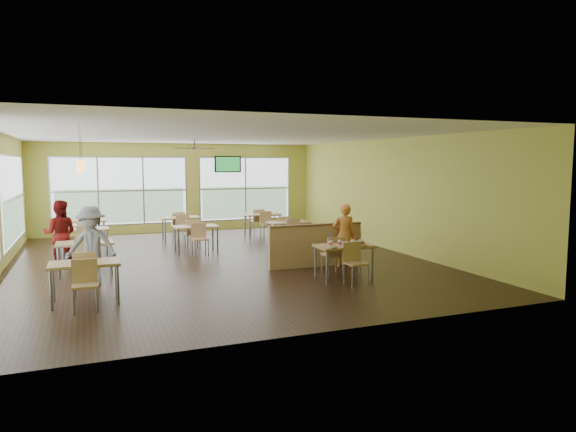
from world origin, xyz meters
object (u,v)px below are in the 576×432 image
Objects in this scene: half_wall_divider at (316,245)px; man_plaid at (344,235)px; food_basket at (358,243)px; main_table at (344,250)px.

man_plaid is at bearing -20.02° from half_wall_divider.
food_basket is at bearing 89.13° from man_plaid.
food_basket is at bearing -76.81° from half_wall_divider.
man_plaid is at bearing 76.40° from food_basket.
half_wall_divider is 0.72m from man_plaid.
main_table is 1.38m from man_plaid.
half_wall_divider is 1.53m from food_basket.
main_table is 0.99× the size of man_plaid.
man_plaid reaches higher than main_table.
food_basket is (0.34, -1.46, 0.26)m from half_wall_divider.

